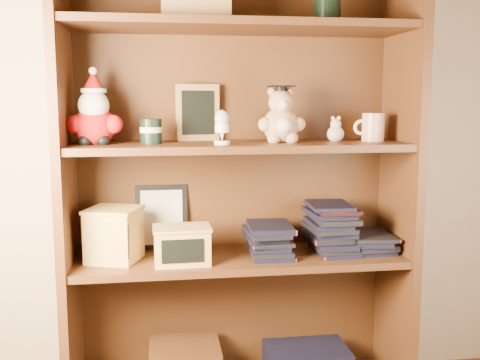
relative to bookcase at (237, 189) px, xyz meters
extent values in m
cube|color=tan|center=(0.19, 0.14, 0.47)|extent=(3.00, 0.04, 2.50)
cube|color=#512E17|center=(-0.58, -0.05, 0.02)|extent=(0.03, 0.35, 1.60)
cube|color=#512E17|center=(0.59, -0.05, 0.02)|extent=(0.03, 0.35, 1.60)
cube|color=#4B2B14|center=(0.00, 0.11, 0.02)|extent=(1.20, 0.02, 1.60)
cube|color=#512E17|center=(0.00, -0.05, 0.56)|extent=(1.14, 0.33, 0.02)
cube|color=#9E7547|center=(-0.15, -0.05, 0.63)|extent=(0.22, 0.18, 0.12)
cylinder|color=black|center=(0.30, -0.05, 0.63)|extent=(0.09, 0.09, 0.11)
cube|color=#512E17|center=(0.00, -0.05, -0.24)|extent=(1.14, 0.33, 0.02)
cube|color=#512E17|center=(0.00, -0.05, 0.16)|extent=(1.14, 0.33, 0.02)
sphere|color=#A50F0F|center=(-0.48, -0.05, 0.23)|extent=(0.13, 0.13, 0.13)
sphere|color=#A50F0F|center=(-0.54, -0.07, 0.24)|extent=(0.06, 0.06, 0.06)
sphere|color=#A50F0F|center=(-0.42, -0.07, 0.24)|extent=(0.06, 0.06, 0.06)
sphere|color=black|center=(-0.51, -0.08, 0.18)|extent=(0.04, 0.04, 0.04)
sphere|color=black|center=(-0.45, -0.08, 0.18)|extent=(0.04, 0.04, 0.04)
sphere|color=white|center=(-0.48, -0.07, 0.30)|extent=(0.10, 0.10, 0.10)
sphere|color=#D8B293|center=(-0.48, -0.05, 0.32)|extent=(0.07, 0.07, 0.07)
cone|color=#A50F0F|center=(-0.48, -0.05, 0.38)|extent=(0.08, 0.08, 0.07)
sphere|color=white|center=(-0.48, -0.05, 0.41)|extent=(0.03, 0.03, 0.03)
cylinder|color=white|center=(-0.48, -0.05, 0.35)|extent=(0.08, 0.08, 0.01)
cylinder|color=black|center=(-0.30, -0.05, 0.21)|extent=(0.07, 0.07, 0.08)
cylinder|color=beige|center=(-0.30, -0.05, 0.22)|extent=(0.07, 0.07, 0.02)
cube|color=#9E7547|center=(-0.13, 0.06, 0.27)|extent=(0.16, 0.05, 0.20)
cube|color=black|center=(-0.13, 0.05, 0.27)|extent=(0.12, 0.03, 0.16)
cube|color=#9E7547|center=(-0.13, 0.10, 0.19)|extent=(0.08, 0.08, 0.01)
cylinder|color=white|center=(-0.07, -0.13, 0.18)|extent=(0.05, 0.05, 0.01)
cone|color=white|center=(-0.07, -0.13, 0.20)|extent=(0.02, 0.02, 0.04)
cylinder|color=white|center=(-0.07, -0.13, 0.22)|extent=(0.05, 0.05, 0.03)
ellipsoid|color=silver|center=(-0.07, -0.13, 0.25)|extent=(0.05, 0.05, 0.06)
sphere|color=tan|center=(0.14, -0.05, 0.23)|extent=(0.12, 0.12, 0.12)
sphere|color=white|center=(0.14, -0.10, 0.23)|extent=(0.05, 0.05, 0.05)
sphere|color=tan|center=(0.09, -0.07, 0.23)|extent=(0.05, 0.05, 0.05)
sphere|color=tan|center=(0.20, -0.07, 0.23)|extent=(0.05, 0.05, 0.05)
sphere|color=tan|center=(0.11, -0.09, 0.19)|extent=(0.04, 0.04, 0.04)
sphere|color=tan|center=(0.18, -0.09, 0.19)|extent=(0.04, 0.04, 0.04)
sphere|color=tan|center=(0.14, -0.05, 0.31)|extent=(0.09, 0.09, 0.09)
sphere|color=white|center=(0.14, -0.09, 0.30)|extent=(0.04, 0.04, 0.04)
sphere|color=tan|center=(0.11, -0.04, 0.34)|extent=(0.03, 0.03, 0.03)
sphere|color=tan|center=(0.18, -0.04, 0.34)|extent=(0.03, 0.03, 0.03)
cylinder|color=black|center=(0.14, -0.05, 0.35)|extent=(0.04, 0.04, 0.02)
cube|color=black|center=(0.14, -0.05, 0.36)|extent=(0.08, 0.08, 0.01)
cylinder|color=#A50F0F|center=(0.18, -0.07, 0.35)|extent=(0.00, 0.04, 0.03)
sphere|color=beige|center=(0.34, -0.05, 0.20)|extent=(0.06, 0.06, 0.06)
sphere|color=beige|center=(0.34, -0.05, 0.23)|extent=(0.04, 0.04, 0.04)
sphere|color=beige|center=(0.33, -0.05, 0.25)|extent=(0.01, 0.01, 0.01)
sphere|color=beige|center=(0.35, -0.05, 0.25)|extent=(0.01, 0.01, 0.01)
cylinder|color=silver|center=(0.48, -0.05, 0.22)|extent=(0.08, 0.08, 0.10)
torus|color=white|center=(0.43, -0.05, 0.22)|extent=(0.06, 0.01, 0.06)
cube|color=black|center=(-0.27, 0.09, -0.11)|extent=(0.19, 0.05, 0.24)
cube|color=beige|center=(-0.27, 0.08, -0.11)|extent=(0.15, 0.03, 0.20)
cube|color=#DCB35A|center=(-0.43, -0.05, -0.14)|extent=(0.20, 0.20, 0.18)
cube|color=black|center=(-0.43, -0.13, -0.14)|extent=(0.11, 0.04, 0.11)
cube|color=#DCB35A|center=(-0.43, -0.05, -0.05)|extent=(0.21, 0.21, 0.01)
cube|color=#DCB35A|center=(-0.20, -0.12, -0.17)|extent=(0.19, 0.13, 0.12)
cube|color=black|center=(-0.20, -0.18, -0.17)|extent=(0.14, 0.01, 0.08)
cube|color=#DCB35A|center=(-0.20, -0.12, -0.11)|extent=(0.20, 0.14, 0.01)
cube|color=black|center=(0.11, -0.05, -0.22)|extent=(0.14, 0.20, 0.02)
cube|color=black|center=(0.11, -0.05, -0.20)|extent=(0.14, 0.20, 0.02)
cube|color=black|center=(0.11, -0.05, -0.19)|extent=(0.14, 0.20, 0.02)
cube|color=black|center=(0.11, -0.05, -0.17)|extent=(0.14, 0.20, 0.02)
cube|color=black|center=(0.11, -0.05, -0.16)|extent=(0.14, 0.20, 0.02)
cube|color=black|center=(0.11, -0.05, -0.14)|extent=(0.14, 0.20, 0.02)
cube|color=black|center=(0.11, -0.05, -0.12)|extent=(0.14, 0.20, 0.02)
cube|color=black|center=(0.33, -0.05, -0.22)|extent=(0.14, 0.20, 0.02)
cube|color=black|center=(0.33, -0.05, -0.20)|extent=(0.14, 0.20, 0.02)
cube|color=black|center=(0.33, -0.05, -0.19)|extent=(0.14, 0.20, 0.02)
cube|color=black|center=(0.33, -0.05, -0.17)|extent=(0.14, 0.20, 0.02)
cube|color=black|center=(0.33, -0.05, -0.16)|extent=(0.14, 0.20, 0.02)
cube|color=black|center=(0.33, -0.05, -0.14)|extent=(0.14, 0.20, 0.02)
cube|color=black|center=(0.33, -0.05, -0.12)|extent=(0.14, 0.20, 0.02)
cube|color=black|center=(0.33, -0.05, -0.11)|extent=(0.14, 0.20, 0.02)
cube|color=black|center=(0.33, -0.05, -0.09)|extent=(0.14, 0.20, 0.02)
cube|color=black|center=(0.33, -0.05, -0.08)|extent=(0.14, 0.20, 0.02)
cube|color=black|center=(0.33, -0.05, -0.06)|extent=(0.14, 0.20, 0.02)
cube|color=black|center=(0.48, -0.05, -0.22)|extent=(0.14, 0.20, 0.02)
cube|color=black|center=(0.48, -0.05, -0.20)|extent=(0.14, 0.20, 0.02)
cube|color=black|center=(0.48, -0.05, -0.19)|extent=(0.14, 0.20, 0.02)
cube|color=black|center=(0.48, -0.05, -0.17)|extent=(0.14, 0.20, 0.02)
camera|label=1|loc=(-0.27, -1.96, 0.32)|focal=42.00mm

